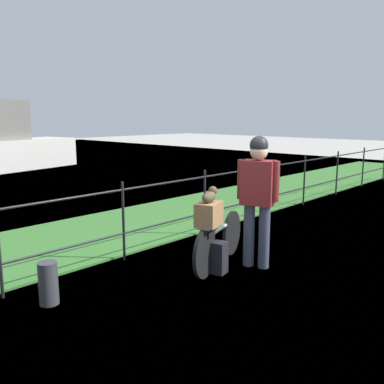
{
  "coord_description": "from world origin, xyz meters",
  "views": [
    {
      "loc": [
        -4.16,
        -2.56,
        1.93
      ],
      "look_at": [
        -0.04,
        1.29,
        0.9
      ],
      "focal_mm": 39.36,
      "sensor_mm": 36.0,
      "label": 1
    }
  ],
  "objects": [
    {
      "name": "grass_strip",
      "position": [
        0.0,
        3.14,
        0.01
      ],
      "size": [
        27.0,
        2.4,
        0.03
      ],
      "primitive_type": "cube",
      "color": "#38702D",
      "rests_on": "ground"
    },
    {
      "name": "terrier_dog",
      "position": [
        -0.41,
        0.65,
        0.98
      ],
      "size": [
        0.32,
        0.22,
        0.18
      ],
      "color": "#4C3D2D",
      "rests_on": "wooden_crate"
    },
    {
      "name": "cyclist_person",
      "position": [
        0.2,
        0.38,
        1.0
      ],
      "size": [
        0.37,
        0.52,
        1.68
      ],
      "color": "#383D51",
      "rests_on": "ground"
    },
    {
      "name": "backpack_on_paving",
      "position": [
        -0.32,
        0.63,
        0.2
      ],
      "size": [
        0.24,
        0.31,
        0.4
      ],
      "primitive_type": "cube",
      "rotation": [
        0.0,
        0.0,
        4.93
      ],
      "color": "black",
      "rests_on": "ground"
    },
    {
      "name": "iron_fence",
      "position": [
        0.0,
        1.81,
        0.62
      ],
      "size": [
        18.04,
        0.04,
        1.07
      ],
      "color": "black",
      "rests_on": "ground"
    },
    {
      "name": "ground_plane",
      "position": [
        0.0,
        0.0,
        0.0
      ],
      "size": [
        60.0,
        60.0,
        0.0
      ],
      "primitive_type": "plane",
      "color": "#B2ADA3"
    },
    {
      "name": "mooring_bollard",
      "position": [
        -2.19,
        1.31,
        0.23
      ],
      "size": [
        0.2,
        0.2,
        0.45
      ],
      "primitive_type": "cylinder",
      "color": "#38383D",
      "rests_on": "ground"
    },
    {
      "name": "wooden_crate",
      "position": [
        -0.43,
        0.65,
        0.76
      ],
      "size": [
        0.41,
        0.34,
        0.29
      ],
      "primitive_type": "cube",
      "rotation": [
        0.0,
        0.0,
        0.32
      ],
      "color": "olive",
      "rests_on": "bicycle_main"
    },
    {
      "name": "bicycle_main",
      "position": [
        -0.1,
        0.75,
        0.33
      ],
      "size": [
        1.52,
        0.54,
        0.62
      ],
      "color": "black",
      "rests_on": "ground"
    }
  ]
}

